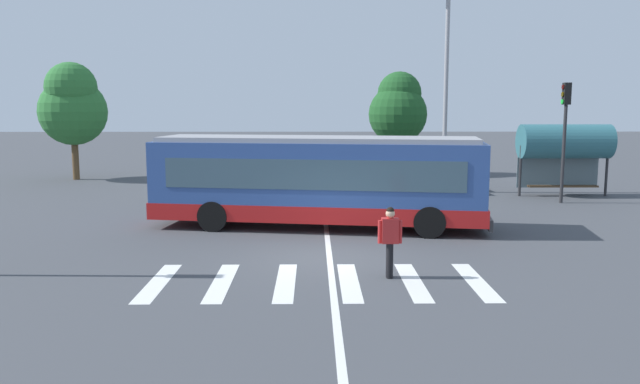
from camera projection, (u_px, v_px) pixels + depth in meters
name	position (u px, v px, depth m)	size (l,w,h in m)	color
ground_plane	(323.00, 257.00, 17.08)	(160.00, 160.00, 0.00)	#424449
city_transit_bus	(318.00, 181.00, 20.97)	(11.41, 4.31, 3.06)	black
pedestrian_crossing_street	(390.00, 238.00, 14.90)	(0.58, 0.27, 1.72)	black
parked_car_white	(219.00, 173.00, 30.96)	(2.21, 4.64, 1.35)	black
parked_car_red	(271.00, 173.00, 30.93)	(2.24, 4.65, 1.35)	black
parked_car_champagne	(324.00, 173.00, 30.79)	(2.22, 4.65, 1.35)	black
parked_car_teal	(384.00, 173.00, 30.75)	(2.12, 4.61, 1.35)	black
parked_car_black	(439.00, 174.00, 30.54)	(2.15, 4.62, 1.35)	black
traffic_light_far_corner	(565.00, 123.00, 26.00)	(0.33, 0.32, 5.02)	#28282B
bus_stop_shelter	(565.00, 143.00, 28.15)	(4.05, 1.54, 3.25)	#28282B
twin_arm_street_lamp	(447.00, 59.00, 28.82)	(4.02, 0.32, 10.30)	#939399
background_tree_left	(72.00, 105.00, 34.08)	(3.67, 3.67, 6.40)	brown
background_tree_right	(398.00, 108.00, 36.63)	(3.43, 3.43, 6.05)	brown
crosswalk_painted_stripes	(317.00, 282.00, 14.64)	(7.90, 3.25, 0.01)	silver
lane_center_line	(328.00, 241.00, 19.07)	(0.16, 24.00, 0.01)	silver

